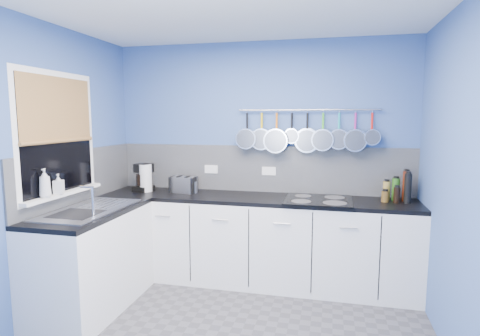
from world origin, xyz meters
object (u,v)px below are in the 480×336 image
at_px(toaster, 183,185).
at_px(soap_bottle_b, 58,184).
at_px(hob, 318,200).
at_px(coffee_maker, 143,178).
at_px(soap_bottle_a, 45,183).
at_px(canister, 193,187).
at_px(paper_towel, 146,178).

bearing_deg(toaster, soap_bottle_b, -114.13).
distance_m(soap_bottle_b, hob, 2.37).
distance_m(toaster, hob, 1.44).
bearing_deg(coffee_maker, hob, 15.04).
height_order(soap_bottle_a, hob, soap_bottle_a).
bearing_deg(hob, soap_bottle_b, -156.65).
height_order(coffee_maker, hob, coffee_maker).
bearing_deg(soap_bottle_b, canister, 50.39).
bearing_deg(soap_bottle_a, toaster, 58.40).
distance_m(soap_bottle_a, coffee_maker, 1.21).
xyz_separation_m(paper_towel, coffee_maker, (-0.04, 0.03, 0.00)).
distance_m(toaster, canister, 0.12).
distance_m(soap_bottle_b, toaster, 1.28).
xyz_separation_m(canister, hob, (1.32, -0.09, -0.05)).
relative_size(coffee_maker, toaster, 1.13).
distance_m(coffee_maker, toaster, 0.46).
height_order(paper_towel, hob, paper_towel).
height_order(soap_bottle_b, toaster, soap_bottle_b).
height_order(coffee_maker, toaster, coffee_maker).
xyz_separation_m(paper_towel, hob, (1.85, -0.05, -0.14)).
bearing_deg(soap_bottle_a, soap_bottle_b, 90.00).
bearing_deg(canister, coffee_maker, -178.26).
distance_m(coffee_maker, canister, 0.58).
relative_size(coffee_maker, hob, 0.46).
xyz_separation_m(soap_bottle_b, coffee_maker, (0.28, 1.01, -0.09)).
xyz_separation_m(soap_bottle_a, coffee_maker, (0.28, 1.17, -0.12)).
height_order(soap_bottle_b, coffee_maker, soap_bottle_b).
xyz_separation_m(soap_bottle_a, canister, (0.85, 1.19, -0.21)).
bearing_deg(soap_bottle_b, soap_bottle_a, -90.00).
bearing_deg(canister, toaster, 176.57).
relative_size(soap_bottle_b, coffee_maker, 0.57).
xyz_separation_m(paper_towel, canister, (0.53, 0.04, -0.09)).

